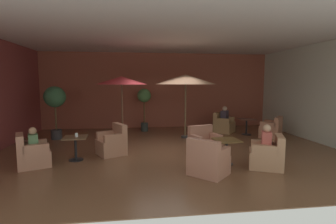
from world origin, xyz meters
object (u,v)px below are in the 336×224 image
(armchair_front_left_north, at_px, (112,143))
(armchair_mid_center_north, at_px, (272,129))
(armchair_front_right_north, at_px, (208,162))
(armchair_mid_center_east, at_px, (223,125))
(patio_umbrella_center_beige, at_px, (122,81))
(armchair_front_left_east, at_px, (32,154))
(patio_umbrella_tall_red, at_px, (186,80))
(armchair_front_right_south, at_px, (204,145))
(patron_blue_shirt, at_px, (225,115))
(potted_tree_mid_left, at_px, (55,101))
(armchair_front_right_east, at_px, (267,155))
(patron_by_window, at_px, (266,139))
(cafe_table_mid_center, at_px, (247,123))
(potted_tree_left_corner, at_px, (144,100))
(iced_drink_cup, at_px, (76,135))
(cafe_table_front_left, at_px, (75,143))
(patron_with_friend, at_px, (33,140))
(cafe_table_front_right, at_px, (226,146))

(armchair_front_left_north, bearing_deg, armchair_mid_center_north, 15.58)
(armchair_front_left_north, relative_size, armchair_front_right_north, 0.94)
(armchair_mid_center_east, relative_size, patio_umbrella_center_beige, 0.46)
(armchair_front_left_east, height_order, patio_umbrella_tall_red, patio_umbrella_tall_red)
(patio_umbrella_tall_red, bearing_deg, armchair_front_right_south, -87.84)
(armchair_front_right_north, distance_m, patron_blue_shirt, 5.55)
(armchair_front_left_north, height_order, potted_tree_mid_left, potted_tree_mid_left)
(patio_umbrella_tall_red, xyz_separation_m, potted_tree_mid_left, (-4.96, 0.37, -0.80))
(armchair_front_right_east, relative_size, potted_tree_mid_left, 0.50)
(armchair_front_left_north, height_order, armchair_front_left_east, armchair_front_left_north)
(patron_by_window, bearing_deg, armchair_front_left_north, 155.89)
(patio_umbrella_tall_red, height_order, patron_by_window, patio_umbrella_tall_red)
(cafe_table_mid_center, height_order, patron_by_window, patron_by_window)
(potted_tree_mid_left, bearing_deg, potted_tree_left_corner, 20.27)
(armchair_front_left_north, relative_size, armchair_mid_center_east, 0.91)
(patio_umbrella_tall_red, bearing_deg, patron_blue_shirt, 25.04)
(iced_drink_cup, bearing_deg, armchair_front_right_north, -25.96)
(cafe_table_front_left, distance_m, armchair_front_left_north, 1.09)
(patron_by_window, bearing_deg, armchair_front_right_east, -24.35)
(armchair_front_right_east, distance_m, patron_with_friend, 5.99)
(cafe_table_mid_center, xyz_separation_m, patron_with_friend, (-7.23, -3.24, 0.21))
(patron_by_window, bearing_deg, patio_umbrella_center_beige, 134.28)
(cafe_table_front_left, distance_m, cafe_table_mid_center, 6.89)
(armchair_front_left_north, relative_size, armchair_front_right_east, 0.99)
(patron_by_window, bearing_deg, cafe_table_front_left, 165.32)
(armchair_front_right_north, bearing_deg, cafe_table_front_right, 45.49)
(patron_blue_shirt, bearing_deg, cafe_table_front_right, -109.15)
(cafe_table_front_right, xyz_separation_m, armchair_front_right_east, (0.93, -0.42, -0.18))
(cafe_table_front_left, bearing_deg, armchair_front_left_east, -157.09)
(armchair_mid_center_north, height_order, potted_tree_left_corner, potted_tree_left_corner)
(potted_tree_left_corner, distance_m, iced_drink_cup, 4.72)
(cafe_table_front_left, bearing_deg, patio_umbrella_tall_red, 35.25)
(patio_umbrella_center_beige, bearing_deg, armchair_mid_center_east, 12.11)
(patron_by_window, bearing_deg, potted_tree_mid_left, 146.09)
(armchair_front_left_north, distance_m, cafe_table_front_right, 3.36)
(armchair_mid_center_east, bearing_deg, patron_by_window, -97.00)
(cafe_table_mid_center, bearing_deg, patio_umbrella_center_beige, -176.80)
(armchair_front_right_east, bearing_deg, potted_tree_mid_left, 146.14)
(armchair_front_right_east, distance_m, armchair_mid_center_north, 4.05)
(armchair_front_right_east, xyz_separation_m, iced_drink_cup, (-4.92, 1.29, 0.40))
(patio_umbrella_center_beige, height_order, patron_blue_shirt, patio_umbrella_center_beige)
(patio_umbrella_center_beige, bearing_deg, cafe_table_front_right, -50.29)
(patio_umbrella_center_beige, height_order, patron_with_friend, patio_umbrella_center_beige)
(cafe_table_front_right, distance_m, armchair_front_right_north, 1.03)
(armchair_front_left_north, bearing_deg, cafe_table_front_left, -153.43)
(cafe_table_front_right, bearing_deg, armchair_front_right_north, -134.51)
(patron_by_window, bearing_deg, patio_umbrella_tall_red, 108.81)
(patron_by_window, xyz_separation_m, iced_drink_cup, (-4.88, 1.27, -0.01))
(cafe_table_front_right, height_order, iced_drink_cup, iced_drink_cup)
(armchair_mid_center_east, bearing_deg, patron_with_friend, -149.00)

